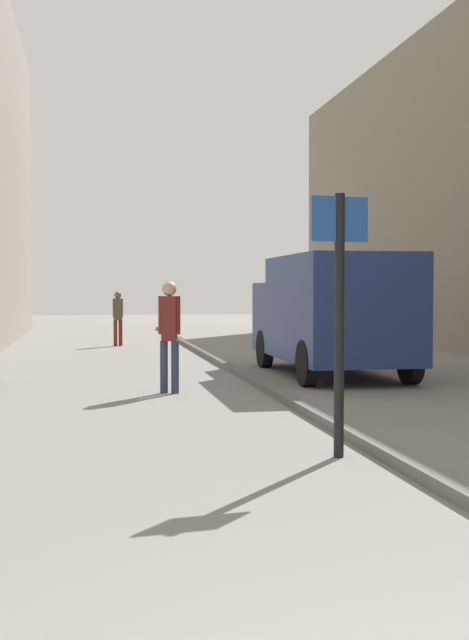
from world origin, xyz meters
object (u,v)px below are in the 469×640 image
object	(u,v)px
pedestrian_main_foreground	(169,329)
delivery_van	(331,312)
street_sign_post	(339,301)
pedestrian_mid_block	(118,314)

from	to	relation	value
pedestrian_main_foreground	delivery_van	size ratio (longest dim) A/B	0.36
delivery_van	street_sign_post	size ratio (longest dim) A/B	1.93
pedestrian_main_foreground	street_sign_post	xyz separation A→B (m)	(1.16, -5.20, 0.51)
delivery_van	street_sign_post	distance (m)	7.68
pedestrian_mid_block	street_sign_post	distance (m)	16.46
pedestrian_main_foreground	pedestrian_mid_block	size ratio (longest dim) A/B	1.11
delivery_van	pedestrian_mid_block	bearing A→B (deg)	113.05
pedestrian_main_foreground	street_sign_post	world-z (taller)	street_sign_post
pedestrian_mid_block	pedestrian_main_foreground	bearing A→B (deg)	-107.63
pedestrian_mid_block	street_sign_post	size ratio (longest dim) A/B	0.62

